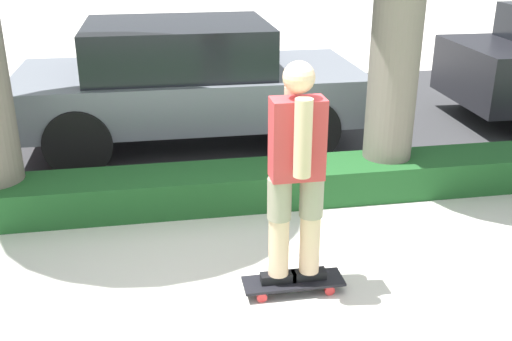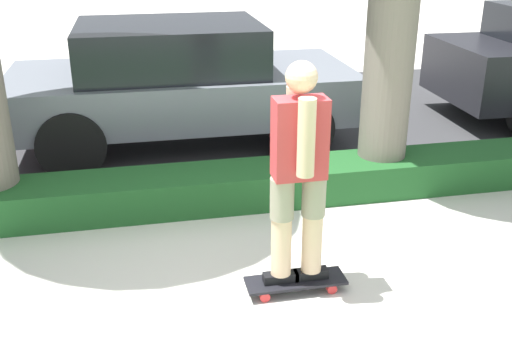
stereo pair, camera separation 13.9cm
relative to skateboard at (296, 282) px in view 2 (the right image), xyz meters
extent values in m
plane|color=beige|center=(-0.29, 0.01, -0.08)|extent=(60.00, 60.00, 0.00)
cube|color=#38383A|center=(-0.29, 4.21, -0.07)|extent=(18.08, 5.00, 0.01)
cube|color=#1E5123|center=(-0.29, 1.61, 0.10)|extent=(18.08, 0.60, 0.35)
cube|color=black|center=(0.00, 0.00, 0.01)|extent=(0.75, 0.24, 0.02)
cylinder|color=red|center=(0.26, -0.09, -0.04)|extent=(0.08, 0.04, 0.08)
cylinder|color=red|center=(0.26, 0.09, -0.04)|extent=(0.08, 0.04, 0.08)
cylinder|color=red|center=(-0.26, -0.09, -0.04)|extent=(0.08, 0.04, 0.08)
cylinder|color=red|center=(-0.26, 0.09, -0.04)|extent=(0.08, 0.04, 0.08)
cube|color=black|center=(-0.12, 0.00, 0.05)|extent=(0.26, 0.09, 0.07)
cylinder|color=beige|center=(-0.12, 0.00, 0.47)|extent=(0.15, 0.15, 0.76)
cylinder|color=gray|center=(-0.12, 0.00, 0.70)|extent=(0.17, 0.17, 0.30)
cube|color=black|center=(0.12, 0.00, 0.05)|extent=(0.26, 0.09, 0.07)
cylinder|color=beige|center=(0.12, 0.00, 0.47)|extent=(0.15, 0.15, 0.76)
cylinder|color=gray|center=(0.12, 0.00, 0.70)|extent=(0.17, 0.17, 0.30)
cube|color=#C6383D|center=(0.00, 0.00, 1.13)|extent=(0.36, 0.20, 0.56)
cylinder|color=beige|center=(0.00, -0.15, 1.19)|extent=(0.12, 0.12, 0.53)
cylinder|color=beige|center=(0.00, 0.15, 1.19)|extent=(0.12, 0.12, 0.53)
sphere|color=beige|center=(0.00, 0.00, 1.55)|extent=(0.22, 0.22, 0.22)
cylinder|color=#70665B|center=(1.37, 1.70, 1.57)|extent=(0.48, 0.48, 3.30)
cube|color=slate|center=(-0.49, 3.50, 0.57)|extent=(4.13, 1.94, 0.56)
cube|color=black|center=(-0.62, 3.50, 1.13)|extent=(2.15, 1.69, 0.56)
cylinder|color=black|center=(0.78, 2.62, 0.29)|extent=(0.74, 0.23, 0.74)
cylinder|color=black|center=(0.78, 4.38, 0.29)|extent=(0.74, 0.23, 0.74)
cylinder|color=black|center=(-1.77, 2.62, 0.29)|extent=(0.74, 0.23, 0.74)
cylinder|color=black|center=(-1.77, 4.38, 0.29)|extent=(0.74, 0.23, 0.74)
cylinder|color=black|center=(3.87, 4.35, 0.23)|extent=(0.60, 0.21, 0.60)
camera|label=1|loc=(-0.94, -3.70, 2.47)|focal=42.00mm
camera|label=2|loc=(-1.07, -3.68, 2.47)|focal=42.00mm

